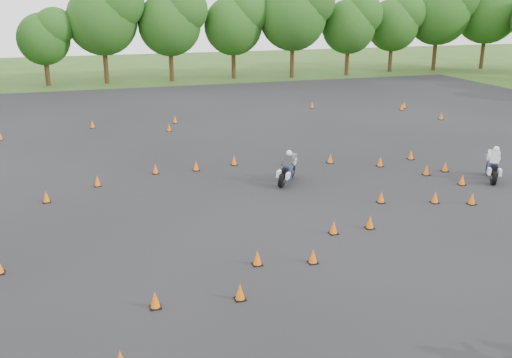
% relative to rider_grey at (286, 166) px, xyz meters
% --- Properties ---
extents(ground, '(140.00, 140.00, 0.00)m').
position_rel_rider_grey_xyz_m(ground, '(-2.23, -6.69, -0.77)').
color(ground, '#2D5119').
rests_on(ground, ground).
extents(asphalt_pad, '(62.00, 62.00, 0.00)m').
position_rel_rider_grey_xyz_m(asphalt_pad, '(-2.23, -0.69, -0.77)').
color(asphalt_pad, black).
rests_on(asphalt_pad, ground).
extents(treeline, '(86.99, 32.66, 10.98)m').
position_rel_rider_grey_xyz_m(treeline, '(3.69, 28.05, 3.89)').
color(treeline, '#204914').
rests_on(treeline, ground).
extents(traffic_cones, '(36.96, 33.20, 0.45)m').
position_rel_rider_grey_xyz_m(traffic_cones, '(-2.34, -1.14, -0.54)').
color(traffic_cones, '#ED5F0A').
rests_on(traffic_cones, asphalt_pad).
extents(rider_grey, '(1.70, 1.96, 1.54)m').
position_rel_rider_grey_xyz_m(rider_grey, '(0.00, 0.00, 0.00)').
color(rider_grey, '#36393D').
rests_on(rider_grey, ground).
extents(rider_white, '(1.60, 2.10, 1.60)m').
position_rel_rider_grey_xyz_m(rider_white, '(8.92, -2.36, 0.03)').
color(rider_white, beige).
rests_on(rider_white, ground).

